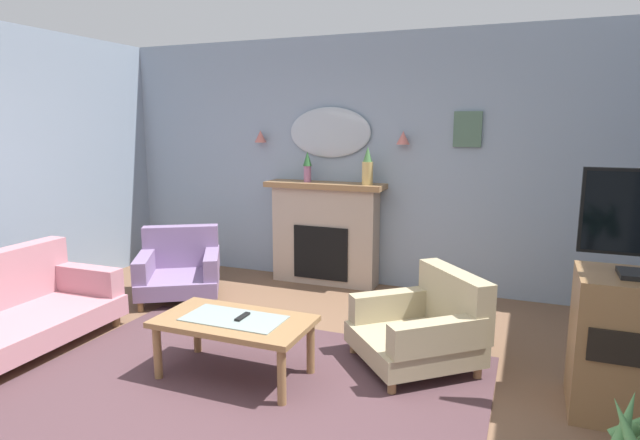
% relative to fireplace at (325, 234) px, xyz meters
% --- Properties ---
extents(floor, '(6.99, 6.89, 0.10)m').
position_rel_fireplace_xyz_m(floor, '(0.39, -2.77, -0.62)').
color(floor, brown).
rests_on(floor, ground).
extents(wall_back, '(6.99, 0.10, 2.76)m').
position_rel_fireplace_xyz_m(wall_back, '(0.39, 0.22, 0.81)').
color(wall_back, '#8C9EB2').
rests_on(wall_back, ground).
extents(patterned_rug, '(3.20, 2.40, 0.01)m').
position_rel_fireplace_xyz_m(patterned_rug, '(0.39, -2.57, -0.56)').
color(patterned_rug, '#4C3338').
rests_on(patterned_rug, ground).
extents(fireplace, '(1.36, 0.36, 1.16)m').
position_rel_fireplace_xyz_m(fireplace, '(0.00, 0.00, 0.00)').
color(fireplace, tan).
rests_on(fireplace, ground).
extents(mantel_vase_left, '(0.10, 0.10, 0.34)m').
position_rel_fireplace_xyz_m(mantel_vase_left, '(-0.20, -0.03, 0.78)').
color(mantel_vase_left, '#9E6084').
rests_on(mantel_vase_left, fireplace).
extents(mantel_vase_centre, '(0.12, 0.12, 0.41)m').
position_rel_fireplace_xyz_m(mantel_vase_centre, '(0.50, -0.03, 0.78)').
color(mantel_vase_centre, tan).
rests_on(mantel_vase_centre, fireplace).
extents(wall_mirror, '(0.96, 0.06, 0.56)m').
position_rel_fireplace_xyz_m(wall_mirror, '(0.00, 0.14, 1.14)').
color(wall_mirror, '#B2BCC6').
extents(wall_sconce_left, '(0.14, 0.14, 0.14)m').
position_rel_fireplace_xyz_m(wall_sconce_left, '(-0.85, 0.09, 1.09)').
color(wall_sconce_left, '#D17066').
extents(wall_sconce_right, '(0.14, 0.14, 0.14)m').
position_rel_fireplace_xyz_m(wall_sconce_right, '(0.85, 0.09, 1.09)').
color(wall_sconce_right, '#D17066').
extents(framed_picture, '(0.28, 0.03, 0.36)m').
position_rel_fireplace_xyz_m(framed_picture, '(1.50, 0.15, 1.18)').
color(framed_picture, '#4C6B56').
extents(coffee_table, '(1.10, 0.60, 0.45)m').
position_rel_fireplace_xyz_m(coffee_table, '(0.24, -2.39, -0.19)').
color(coffee_table, olive).
rests_on(coffee_table, ground).
extents(tv_remote, '(0.04, 0.16, 0.02)m').
position_rel_fireplace_xyz_m(tv_remote, '(0.29, -2.36, -0.12)').
color(tv_remote, black).
rests_on(tv_remote, coffee_table).
extents(armchair_by_coffee_table, '(1.14, 1.14, 0.71)m').
position_rel_fireplace_xyz_m(armchair_by_coffee_table, '(1.46, -1.67, -0.27)').
color(armchair_by_coffee_table, tan).
rests_on(armchair_by_coffee_table, ground).
extents(armchair_in_corner, '(1.11, 1.11, 0.71)m').
position_rel_fireplace_xyz_m(armchair_in_corner, '(-1.26, -1.01, -0.27)').
color(armchair_in_corner, gray).
rests_on(armchair_in_corner, ground).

